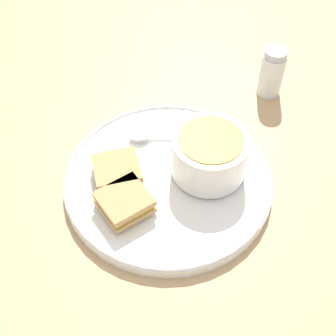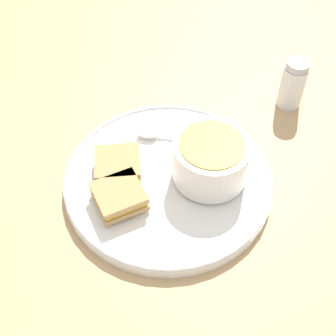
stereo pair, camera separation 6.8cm
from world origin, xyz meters
name	(u,v)px [view 1 (the left image)]	position (x,y,z in m)	size (l,w,h in m)	color
ground_plane	(168,184)	(0.00, 0.00, 0.00)	(2.40, 2.40, 0.00)	tan
plate	(168,180)	(0.00, 0.00, 0.01)	(0.31, 0.31, 0.02)	white
soup_bowl	(209,154)	(-0.06, 0.01, 0.05)	(0.11, 0.11, 0.07)	white
spoon	(145,136)	(0.01, -0.09, 0.02)	(0.12, 0.05, 0.01)	silver
sandwich_half_near	(117,172)	(0.07, -0.02, 0.03)	(0.07, 0.07, 0.03)	tan
sandwich_half_far	(125,202)	(0.08, 0.03, 0.03)	(0.08, 0.08, 0.03)	tan
salt_shaker	(272,72)	(-0.24, -0.13, 0.04)	(0.04, 0.04, 0.09)	silver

